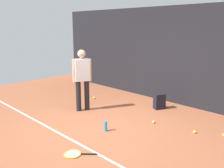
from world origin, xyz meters
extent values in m
plane|color=#9E5638|center=(0.00, 0.00, 0.00)|extent=(12.00, 12.00, 0.00)
cube|color=black|center=(0.00, 3.00, 1.45)|extent=(10.00, 0.10, 2.90)
cube|color=white|center=(0.00, -0.80, 0.00)|extent=(9.00, 0.05, 0.00)
cylinder|color=black|center=(-1.36, 0.44, 0.42)|extent=(0.14, 0.14, 0.85)
cylinder|color=black|center=(-1.26, 0.65, 0.42)|extent=(0.14, 0.14, 0.85)
cube|color=white|center=(-1.31, 0.55, 1.15)|extent=(0.37, 0.46, 0.60)
sphere|color=#D8A884|center=(-1.31, 0.55, 1.59)|extent=(0.22, 0.22, 0.22)
cylinder|color=#D8A884|center=(-1.40, 0.35, 1.14)|extent=(0.09, 0.09, 0.62)
cylinder|color=#D8A884|center=(-1.22, 0.74, 1.14)|extent=(0.09, 0.09, 0.62)
cylinder|color=black|center=(0.74, -0.93, 0.01)|extent=(0.24, 0.23, 0.03)
torus|color=gold|center=(0.52, -1.14, 0.01)|extent=(0.46, 0.46, 0.02)
cylinder|color=#B2B2B2|center=(0.52, -1.14, 0.01)|extent=(0.39, 0.39, 0.00)
cube|color=black|center=(0.13, 2.17, 0.22)|extent=(0.31, 0.36, 0.44)
cube|color=black|center=(0.01, 2.23, 0.14)|extent=(0.17, 0.23, 0.20)
sphere|color=#CCE033|center=(2.19, 1.63, 0.03)|extent=(0.07, 0.07, 0.07)
sphere|color=#CCE033|center=(1.66, 1.33, 0.03)|extent=(0.07, 0.07, 0.07)
sphere|color=#CCE033|center=(0.67, 1.16, 0.03)|extent=(0.07, 0.07, 0.07)
sphere|color=#CCE033|center=(-1.94, 1.49, 0.03)|extent=(0.07, 0.07, 0.07)
cylinder|color=#268CD8|center=(0.18, 0.02, 0.12)|extent=(0.07, 0.07, 0.23)
camera|label=1|loc=(4.01, -3.56, 2.32)|focal=39.91mm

